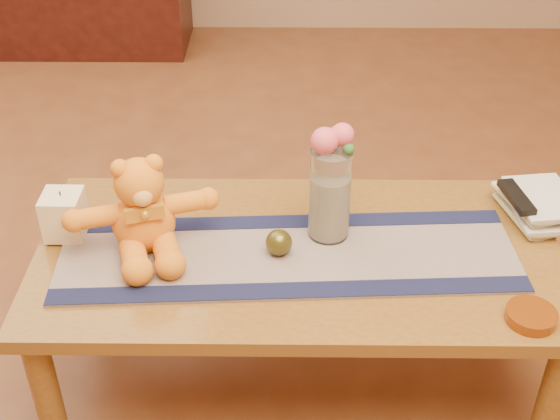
{
  "coord_description": "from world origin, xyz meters",
  "views": [
    {
      "loc": [
        -0.03,
        -1.57,
        1.68
      ],
      "look_at": [
        -0.05,
        0.0,
        0.58
      ],
      "focal_mm": 48.04,
      "sensor_mm": 36.0,
      "label": 1
    }
  ],
  "objects_px": {
    "tv_remote": "(516,197)",
    "amber_dish": "(531,316)",
    "bronze_ball": "(279,242)",
    "book_bottom": "(510,217)",
    "teddy_bear": "(142,205)",
    "glass_vase": "(330,194)",
    "pillar_candle": "(64,215)"
  },
  "relations": [
    {
      "from": "book_bottom",
      "to": "pillar_candle",
      "type": "bearing_deg",
      "value": 170.65
    },
    {
      "from": "bronze_ball",
      "to": "teddy_bear",
      "type": "bearing_deg",
      "value": 174.22
    },
    {
      "from": "bronze_ball",
      "to": "tv_remote",
      "type": "xyz_separation_m",
      "value": [
        0.65,
        0.16,
        0.04
      ]
    },
    {
      "from": "teddy_bear",
      "to": "amber_dish",
      "type": "relative_size",
      "value": 3.12
    },
    {
      "from": "teddy_bear",
      "to": "amber_dish",
      "type": "bearing_deg",
      "value": -33.51
    },
    {
      "from": "pillar_candle",
      "to": "teddy_bear",
      "type": "bearing_deg",
      "value": -11.57
    },
    {
      "from": "teddy_bear",
      "to": "amber_dish",
      "type": "height_order",
      "value": "teddy_bear"
    },
    {
      "from": "teddy_bear",
      "to": "tv_remote",
      "type": "relative_size",
      "value": 2.35
    },
    {
      "from": "teddy_bear",
      "to": "glass_vase",
      "type": "height_order",
      "value": "glass_vase"
    },
    {
      "from": "tv_remote",
      "to": "amber_dish",
      "type": "relative_size",
      "value": 1.33
    },
    {
      "from": "tv_remote",
      "to": "amber_dish",
      "type": "distance_m",
      "value": 0.41
    },
    {
      "from": "bronze_ball",
      "to": "amber_dish",
      "type": "distance_m",
      "value": 0.65
    },
    {
      "from": "tv_remote",
      "to": "teddy_bear",
      "type": "bearing_deg",
      "value": 176.53
    },
    {
      "from": "teddy_bear",
      "to": "pillar_candle",
      "type": "distance_m",
      "value": 0.24
    },
    {
      "from": "glass_vase",
      "to": "tv_remote",
      "type": "relative_size",
      "value": 1.62
    },
    {
      "from": "pillar_candle",
      "to": "glass_vase",
      "type": "relative_size",
      "value": 0.48
    },
    {
      "from": "teddy_bear",
      "to": "glass_vase",
      "type": "xyz_separation_m",
      "value": [
        0.49,
        0.05,
        0.0
      ]
    },
    {
      "from": "book_bottom",
      "to": "amber_dish",
      "type": "xyz_separation_m",
      "value": [
        -0.05,
        -0.41,
        0.0
      ]
    },
    {
      "from": "teddy_bear",
      "to": "tv_remote",
      "type": "distance_m",
      "value": 1.01
    },
    {
      "from": "pillar_candle",
      "to": "book_bottom",
      "type": "height_order",
      "value": "pillar_candle"
    },
    {
      "from": "bronze_ball",
      "to": "amber_dish",
      "type": "relative_size",
      "value": 0.58
    },
    {
      "from": "teddy_bear",
      "to": "glass_vase",
      "type": "relative_size",
      "value": 1.45
    },
    {
      "from": "teddy_bear",
      "to": "tv_remote",
      "type": "height_order",
      "value": "teddy_bear"
    },
    {
      "from": "teddy_bear",
      "to": "glass_vase",
      "type": "bearing_deg",
      "value": -11.27
    },
    {
      "from": "book_bottom",
      "to": "tv_remote",
      "type": "distance_m",
      "value": 0.08
    },
    {
      "from": "bronze_ball",
      "to": "amber_dish",
      "type": "xyz_separation_m",
      "value": [
        0.6,
        -0.24,
        -0.03
      ]
    },
    {
      "from": "bronze_ball",
      "to": "book_bottom",
      "type": "xyz_separation_m",
      "value": [
        0.65,
        0.17,
        -0.03
      ]
    },
    {
      "from": "pillar_candle",
      "to": "book_bottom",
      "type": "bearing_deg",
      "value": 3.97
    },
    {
      "from": "tv_remote",
      "to": "glass_vase",
      "type": "bearing_deg",
      "value": 177.32
    },
    {
      "from": "book_bottom",
      "to": "amber_dish",
      "type": "height_order",
      "value": "amber_dish"
    },
    {
      "from": "bronze_ball",
      "to": "book_bottom",
      "type": "height_order",
      "value": "bronze_ball"
    },
    {
      "from": "book_bottom",
      "to": "tv_remote",
      "type": "relative_size",
      "value": 1.39
    }
  ]
}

